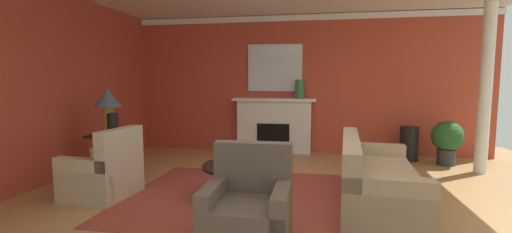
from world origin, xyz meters
TOP-DOWN VIEW (x-y plane):
  - ground_plane at (0.00, 0.00)m, footprint 9.43×9.43m
  - wall_fireplace at (0.00, 3.36)m, footprint 7.85×0.12m
  - wall_window at (-3.69, 0.30)m, footprint 0.12×7.21m
  - crown_moulding at (0.00, 3.28)m, footprint 7.85×0.08m
  - area_rug at (-0.61, 0.16)m, footprint 3.01×2.65m
  - fireplace at (-0.53, 3.15)m, footprint 1.80×0.35m
  - mantel_mirror at (-0.53, 3.27)m, footprint 1.19×0.04m
  - sofa at (1.15, 0.19)m, footprint 1.05×2.16m
  - armchair_near_window at (-2.42, -0.16)m, footprint 0.87×0.87m
  - armchair_facing_fireplace at (-0.22, -1.13)m, footprint 0.81×0.81m
  - coffee_table at (-0.61, 0.16)m, footprint 1.00×1.00m
  - side_table at (-2.96, 0.82)m, footprint 0.56×0.56m
  - table_lamp at (-2.96, 0.82)m, footprint 0.44×0.44m
  - vase_on_side_table at (-2.81, 0.70)m, footprint 0.17×0.17m
  - vase_tall_corner at (2.19, 2.85)m, footprint 0.35×0.35m
  - vase_mantel_right at (0.02, 3.10)m, footprint 0.19×0.19m
  - book_red_cover at (-0.46, 0.18)m, footprint 0.27×0.24m
  - book_art_folio at (-0.79, 0.07)m, footprint 0.30×0.26m
  - potted_plant at (2.79, 2.61)m, footprint 0.56×0.56m
  - column_white at (3.17, 2.11)m, footprint 0.20×0.20m

SIDE VIEW (x-z plane):
  - ground_plane at x=0.00m, z-range 0.00..0.00m
  - area_rug at x=-0.61m, z-range 0.00..0.01m
  - sofa at x=1.15m, z-range -0.13..0.72m
  - armchair_near_window at x=-2.42m, z-range -0.17..0.78m
  - armchair_facing_fireplace at x=-0.22m, z-range -0.17..0.78m
  - coffee_table at x=-0.61m, z-range 0.11..0.56m
  - vase_tall_corner at x=2.19m, z-range 0.00..0.68m
  - side_table at x=-2.96m, z-range 0.05..0.75m
  - book_red_cover at x=-0.46m, z-range 0.45..0.50m
  - potted_plant at x=2.79m, z-range 0.08..0.91m
  - book_art_folio at x=-0.79m, z-range 0.50..0.54m
  - fireplace at x=-0.53m, z-range -0.03..1.16m
  - vase_on_side_table at x=-2.81m, z-range 0.70..1.06m
  - table_lamp at x=-2.96m, z-range 0.85..1.60m
  - vase_mantel_right at x=0.02m, z-range 1.19..1.60m
  - wall_fireplace at x=0.00m, z-range 0.00..2.98m
  - wall_window at x=-3.69m, z-range 0.00..2.98m
  - column_white at x=3.17m, z-range 0.00..2.98m
  - mantel_mirror at x=-0.53m, z-range 1.34..2.36m
  - crown_moulding at x=0.00m, z-range 2.84..2.96m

